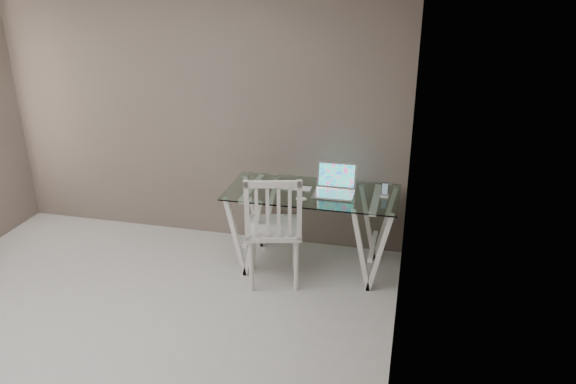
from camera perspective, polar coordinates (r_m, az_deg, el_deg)
name	(u,v)px	position (r m, az deg, el deg)	size (l,w,h in m)	color
room	(39,131)	(3.52, -23.97, 5.71)	(4.50, 4.52, 2.71)	#B3B1AC
desk	(312,229)	(5.05, 2.45, -3.78)	(1.50, 0.70, 0.75)	silver
chair	(273,226)	(4.70, -1.49, -3.43)	(0.57, 0.57, 1.02)	silver
laptop	(335,186)	(4.88, 4.80, 0.61)	(0.35, 0.29, 0.24)	silver
keyboard	(296,188)	(4.96, 0.84, 0.40)	(0.28, 0.12, 0.01)	silver
mouse	(301,199)	(4.71, 1.36, -0.71)	(0.10, 0.06, 0.03)	white
phone_dock	(385,193)	(4.85, 9.78, -0.09)	(0.07, 0.07, 0.12)	white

